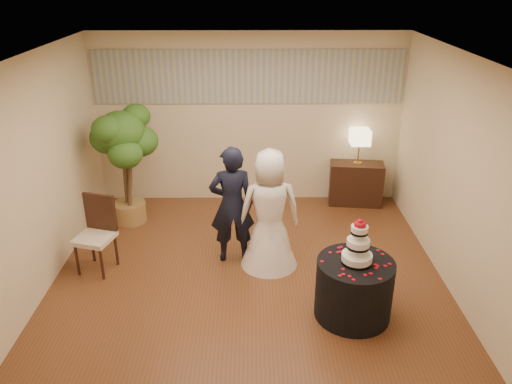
{
  "coord_description": "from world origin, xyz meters",
  "views": [
    {
      "loc": [
        0.05,
        -5.41,
        3.67
      ],
      "look_at": [
        0.1,
        0.4,
        1.05
      ],
      "focal_mm": 35.0,
      "sensor_mm": 36.0,
      "label": 1
    }
  ],
  "objects_px": {
    "cake_table": "(354,289)",
    "ficus_tree": "(125,166)",
    "console": "(356,184)",
    "table_lamp": "(359,147)",
    "groom": "(232,205)",
    "bride": "(270,210)",
    "wedding_cake": "(358,241)",
    "side_chair": "(94,236)"
  },
  "relations": [
    {
      "from": "groom",
      "to": "console",
      "type": "xyz_separation_m",
      "value": [
        2.01,
        1.75,
        -0.45
      ]
    },
    {
      "from": "groom",
      "to": "wedding_cake",
      "type": "height_order",
      "value": "groom"
    },
    {
      "from": "groom",
      "to": "ficus_tree",
      "type": "relative_size",
      "value": 0.87
    },
    {
      "from": "groom",
      "to": "wedding_cake",
      "type": "relative_size",
      "value": 3.04
    },
    {
      "from": "wedding_cake",
      "to": "table_lamp",
      "type": "xyz_separation_m",
      "value": [
        0.59,
        2.99,
        0.04
      ]
    },
    {
      "from": "wedding_cake",
      "to": "console",
      "type": "height_order",
      "value": "wedding_cake"
    },
    {
      "from": "wedding_cake",
      "to": "ficus_tree",
      "type": "relative_size",
      "value": 0.29
    },
    {
      "from": "bride",
      "to": "console",
      "type": "relative_size",
      "value": 1.87
    },
    {
      "from": "groom",
      "to": "table_lamp",
      "type": "relative_size",
      "value": 2.81
    },
    {
      "from": "cake_table",
      "to": "wedding_cake",
      "type": "distance_m",
      "value": 0.62
    },
    {
      "from": "groom",
      "to": "wedding_cake",
      "type": "bearing_deg",
      "value": 132.51
    },
    {
      "from": "table_lamp",
      "to": "wedding_cake",
      "type": "bearing_deg",
      "value": -101.25
    },
    {
      "from": "groom",
      "to": "bride",
      "type": "height_order",
      "value": "groom"
    },
    {
      "from": "bride",
      "to": "table_lamp",
      "type": "distance_m",
      "value": 2.43
    },
    {
      "from": "side_chair",
      "to": "ficus_tree",
      "type": "bearing_deg",
      "value": 101.18
    },
    {
      "from": "groom",
      "to": "ficus_tree",
      "type": "distance_m",
      "value": 2.0
    },
    {
      "from": "cake_table",
      "to": "ficus_tree",
      "type": "height_order",
      "value": "ficus_tree"
    },
    {
      "from": "bride",
      "to": "wedding_cake",
      "type": "relative_size",
      "value": 3.03
    },
    {
      "from": "bride",
      "to": "side_chair",
      "type": "relative_size",
      "value": 1.61
    },
    {
      "from": "bride",
      "to": "console",
      "type": "distance_m",
      "value": 2.46
    },
    {
      "from": "bride",
      "to": "table_lamp",
      "type": "height_order",
      "value": "bride"
    },
    {
      "from": "bride",
      "to": "cake_table",
      "type": "xyz_separation_m",
      "value": [
        0.92,
        -1.1,
        -0.46
      ]
    },
    {
      "from": "bride",
      "to": "ficus_tree",
      "type": "xyz_separation_m",
      "value": [
        -2.15,
        1.26,
        0.13
      ]
    },
    {
      "from": "cake_table",
      "to": "side_chair",
      "type": "distance_m",
      "value": 3.33
    },
    {
      "from": "cake_table",
      "to": "side_chair",
      "type": "bearing_deg",
      "value": 163.16
    },
    {
      "from": "bride",
      "to": "console",
      "type": "xyz_separation_m",
      "value": [
        1.52,
        1.89,
        -0.45
      ]
    },
    {
      "from": "cake_table",
      "to": "table_lamp",
      "type": "bearing_deg",
      "value": 78.75
    },
    {
      "from": "table_lamp",
      "to": "side_chair",
      "type": "distance_m",
      "value": 4.32
    },
    {
      "from": "side_chair",
      "to": "console",
      "type": "bearing_deg",
      "value": 44.16
    },
    {
      "from": "bride",
      "to": "cake_table",
      "type": "bearing_deg",
      "value": 125.16
    },
    {
      "from": "groom",
      "to": "table_lamp",
      "type": "xyz_separation_m",
      "value": [
        2.01,
        1.75,
        0.2
      ]
    },
    {
      "from": "cake_table",
      "to": "side_chair",
      "type": "relative_size",
      "value": 0.86
    },
    {
      "from": "ficus_tree",
      "to": "table_lamp",
      "type": "bearing_deg",
      "value": 9.76
    },
    {
      "from": "console",
      "to": "table_lamp",
      "type": "bearing_deg",
      "value": -173.36
    },
    {
      "from": "bride",
      "to": "table_lamp",
      "type": "xyz_separation_m",
      "value": [
        1.52,
        1.89,
        0.2
      ]
    },
    {
      "from": "wedding_cake",
      "to": "ficus_tree",
      "type": "distance_m",
      "value": 3.87
    },
    {
      "from": "table_lamp",
      "to": "ficus_tree",
      "type": "distance_m",
      "value": 3.72
    },
    {
      "from": "table_lamp",
      "to": "console",
      "type": "bearing_deg",
      "value": 0.0
    },
    {
      "from": "side_chair",
      "to": "bride",
      "type": "bearing_deg",
      "value": 19.34
    },
    {
      "from": "cake_table",
      "to": "table_lamp",
      "type": "height_order",
      "value": "table_lamp"
    },
    {
      "from": "console",
      "to": "ficus_tree",
      "type": "distance_m",
      "value": 3.76
    },
    {
      "from": "cake_table",
      "to": "ficus_tree",
      "type": "relative_size",
      "value": 0.46
    }
  ]
}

